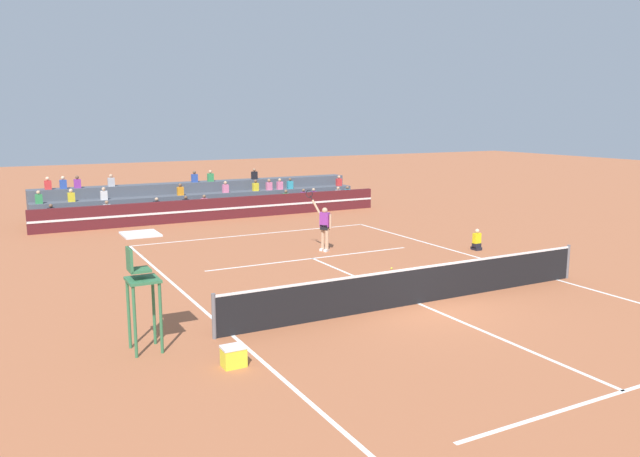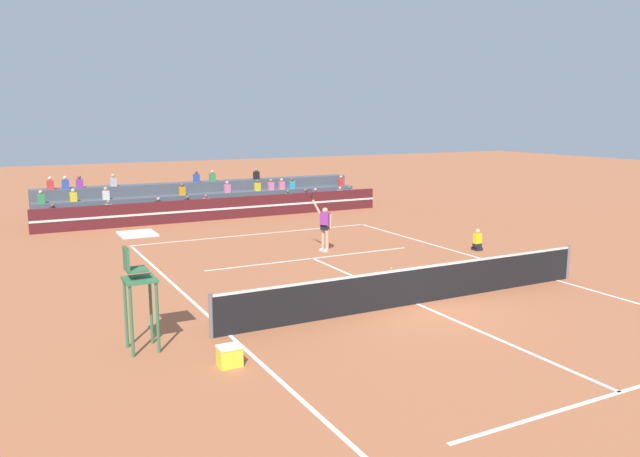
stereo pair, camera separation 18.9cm
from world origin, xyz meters
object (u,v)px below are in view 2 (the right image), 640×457
object	(u,v)px
tennis_player	(325,226)
equipment_cooler	(230,356)
ball_kid_courtside	(477,242)
umpire_chair	(138,276)
tennis_ball	(391,268)

from	to	relation	value
tennis_player	equipment_cooler	world-z (taller)	tennis_player
ball_kid_courtside	tennis_player	bearing A→B (deg)	153.52
ball_kid_courtside	equipment_cooler	distance (m)	14.10
umpire_chair	tennis_ball	distance (m)	10.04
tennis_ball	equipment_cooler	world-z (taller)	equipment_cooler
tennis_ball	tennis_player	bearing A→B (deg)	99.19
ball_kid_courtside	tennis_player	size ratio (longest dim) A/B	0.35
umpire_chair	equipment_cooler	size ratio (longest dim) A/B	5.34
tennis_player	tennis_ball	xyz separation A→B (m)	(0.60, -3.73, -0.95)
umpire_chair	equipment_cooler	world-z (taller)	umpire_chair
tennis_player	equipment_cooler	bearing A→B (deg)	-127.91
ball_kid_courtside	equipment_cooler	world-z (taller)	ball_kid_courtside
tennis_ball	equipment_cooler	distance (m)	9.47
tennis_player	umpire_chair	bearing A→B (deg)	-139.29
tennis_player	tennis_ball	size ratio (longest dim) A/B	35.57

